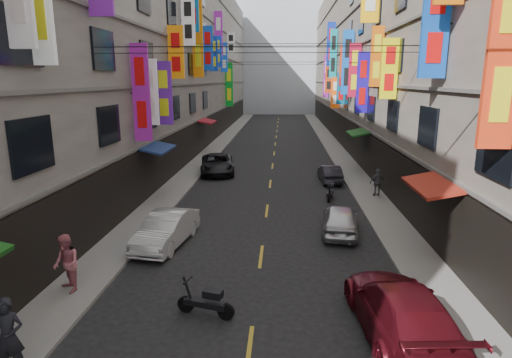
# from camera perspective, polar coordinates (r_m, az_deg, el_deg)

# --- Properties ---
(sidewalk_left) EXTENTS (2.00, 90.00, 0.12)m
(sidewalk_left) POSITION_cam_1_polar(r_m,az_deg,el_deg) (40.77, -6.05, 3.58)
(sidewalk_left) COLOR slate
(sidewalk_left) RESTS_ON ground
(sidewalk_right) EXTENTS (2.00, 90.00, 0.12)m
(sidewalk_right) POSITION_cam_1_polar(r_m,az_deg,el_deg) (40.54, 10.95, 3.36)
(sidewalk_right) COLOR slate
(sidewalk_right) RESTS_ON ground
(building_row_left) EXTENTS (10.14, 90.00, 19.00)m
(building_row_left) POSITION_cam_1_polar(r_m,az_deg,el_deg) (41.73, -14.86, 16.44)
(building_row_left) COLOR gray
(building_row_left) RESTS_ON ground
(building_row_right) EXTENTS (10.14, 90.00, 19.00)m
(building_row_right) POSITION_cam_1_polar(r_m,az_deg,el_deg) (41.28, 20.16, 16.13)
(building_row_right) COLOR gray
(building_row_right) RESTS_ON ground
(haze_block) EXTENTS (18.00, 8.00, 22.00)m
(haze_block) POSITION_cam_1_polar(r_m,az_deg,el_deg) (89.74, 3.21, 15.81)
(haze_block) COLOR #ADB5C1
(haze_block) RESTS_ON ground
(shop_signage) EXTENTS (14.00, 55.00, 12.16)m
(shop_signage) POSITION_cam_1_polar(r_m,az_deg,el_deg) (32.75, 2.24, 17.21)
(shop_signage) COLOR #1114CA
(shop_signage) RESTS_ON ground
(street_awnings) EXTENTS (13.99, 35.20, 0.41)m
(street_awnings) POSITION_cam_1_polar(r_m,az_deg,el_deg) (24.02, -1.33, 4.09)
(street_awnings) COLOR #175416
(street_awnings) RESTS_ON ground
(overhead_cables) EXTENTS (14.00, 38.04, 1.24)m
(overhead_cables) POSITION_cam_1_polar(r_m,az_deg,el_deg) (27.72, 2.06, 17.32)
(overhead_cables) COLOR black
(overhead_cables) RESTS_ON ground
(lane_markings) EXTENTS (0.12, 80.20, 0.01)m
(lane_markings) POSITION_cam_1_polar(r_m,az_deg,el_deg) (37.26, 2.33, 2.66)
(lane_markings) COLOR gold
(lane_markings) RESTS_ON ground
(scooter_crossing) EXTENTS (1.77, 0.71, 1.14)m
(scooter_crossing) POSITION_cam_1_polar(r_m,az_deg,el_deg) (13.05, -6.64, -16.00)
(scooter_crossing) COLOR black
(scooter_crossing) RESTS_ON ground
(scooter_far_right) EXTENTS (0.65, 1.79, 1.14)m
(scooter_far_right) POSITION_cam_1_polar(r_m,az_deg,el_deg) (25.05, 9.88, -1.71)
(scooter_far_right) COLOR black
(scooter_far_right) RESTS_ON ground
(car_left_mid) EXTENTS (2.08, 4.39, 1.39)m
(car_left_mid) POSITION_cam_1_polar(r_m,az_deg,el_deg) (18.28, -11.87, -6.59)
(car_left_mid) COLOR silver
(car_left_mid) RESTS_ON ground
(car_left_far) EXTENTS (3.12, 5.41, 1.42)m
(car_left_far) POSITION_cam_1_polar(r_m,az_deg,el_deg) (31.60, -5.19, 2.01)
(car_left_far) COLOR black
(car_left_far) RESTS_ON ground
(car_right_near) EXTENTS (2.57, 5.45, 1.54)m
(car_right_near) POSITION_cam_1_polar(r_m,az_deg,el_deg) (12.51, 18.80, -16.31)
(car_right_near) COLOR maroon
(car_right_near) RESTS_ON ground
(car_right_mid) EXTENTS (2.03, 4.02, 1.31)m
(car_right_mid) POSITION_cam_1_polar(r_m,az_deg,el_deg) (19.64, 11.19, -5.27)
(car_right_mid) COLOR silver
(car_right_mid) RESTS_ON ground
(car_right_far) EXTENTS (1.42, 3.60, 1.17)m
(car_right_far) POSITION_cam_1_polar(r_m,az_deg,el_deg) (29.22, 9.83, 0.70)
(car_right_far) COLOR #25242B
(car_right_far) RESTS_ON ground
(pedestrian_lnear) EXTENTS (0.78, 0.73, 1.87)m
(pedestrian_lnear) POSITION_cam_1_polar(r_m,az_deg,el_deg) (11.82, -30.12, -17.74)
(pedestrian_lnear) COLOR black
(pedestrian_lnear) RESTS_ON sidewalk_left
(pedestrian_lfar) EXTENTS (1.11, 1.10, 1.91)m
(pedestrian_lfar) POSITION_cam_1_polar(r_m,az_deg,el_deg) (15.09, -23.98, -10.26)
(pedestrian_lfar) COLOR #C96A74
(pedestrian_lfar) RESTS_ON sidewalk_left
(pedestrian_rfar) EXTENTS (1.05, 0.74, 1.63)m
(pedestrian_rfar) POSITION_cam_1_polar(r_m,az_deg,el_deg) (25.87, 15.91, -0.43)
(pedestrian_rfar) COLOR #5B5B5D
(pedestrian_rfar) RESTS_ON sidewalk_right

